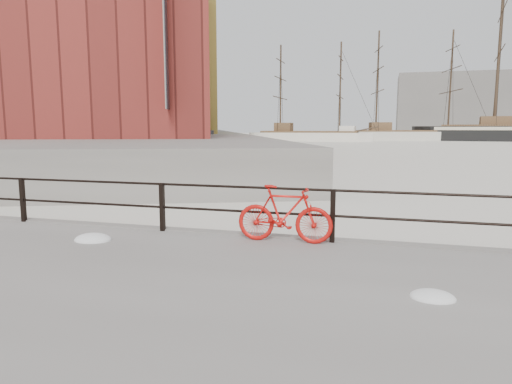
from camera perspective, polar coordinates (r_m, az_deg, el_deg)
The scene contains 15 objects.
ground at distance 8.95m, azimuth 9.54°, elevation -8.14°, with size 400.00×400.00×0.00m, color white.
promenade at distance 5.18m, azimuth 4.44°, elevation -18.38°, with size 36.00×8.00×0.35m, color gray.
far_quay at distance 90.35m, azimuth -11.22°, elevation 6.91°, with size 24.00×150.00×1.80m, color gray.
guardrail at distance 8.61m, azimuth 9.56°, elevation -2.97°, with size 28.00×0.10×1.00m, color black, non-canonical shape.
bicycle at distance 8.50m, azimuth 3.60°, elevation -2.75°, with size 1.79×0.27×1.08m, color red.
snow_mounds at distance 7.15m, azimuth 18.23°, elevation -8.57°, with size 25.43×3.29×0.30m.
schooner_mid at distance 93.41m, azimuth 18.82°, elevation 6.11°, with size 29.91×12.65×21.43m, color beige, non-canonical shape.
schooner_left at distance 84.76m, azimuth 6.64°, elevation 6.33°, with size 23.92×10.87×18.22m, color silver, non-canonical shape.
workboat_near at distance 47.31m, azimuth -12.37°, elevation 4.87°, with size 11.32×3.77×7.00m, color black, non-canonical shape.
workboat_far at distance 65.80m, azimuth -13.95°, elevation 5.66°, with size 12.22×4.22×7.00m, color black, non-canonical shape.
apartment_mustard at distance 58.76m, azimuth -16.48°, elevation 17.96°, with size 22.00×15.00×22.20m, color gold.
apartment_cream at distance 81.20m, azimuth -13.52°, elevation 14.86°, with size 20.00×15.00×21.20m, color beige.
apartment_grey at distance 103.05m, azimuth -11.97°, elevation 13.97°, with size 22.00×15.00×23.20m, color #989893.
apartment_brick at distance 125.78m, azimuth -10.90°, elevation 12.44°, with size 24.00×15.00×21.20m, color brown.
industrial_west at distance 149.92m, azimuth 23.45°, elevation 9.90°, with size 32.00×18.00×18.00m, color gray.
Camera 1 is at (0.89, -8.55, 2.48)m, focal length 32.00 mm.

